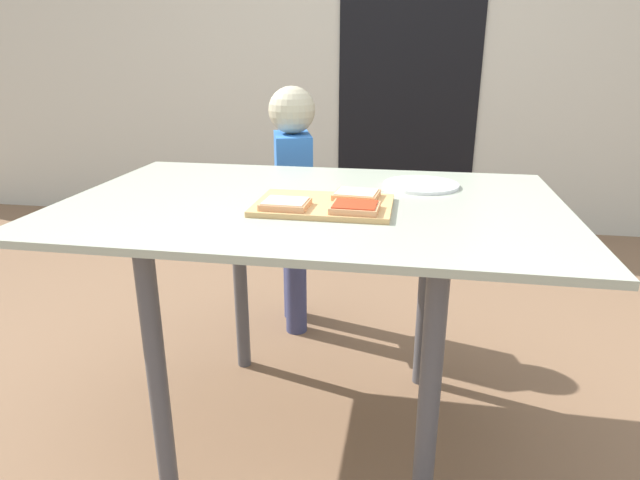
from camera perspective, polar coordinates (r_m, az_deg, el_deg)
ground_plane at (r=1.84m, az=-0.71°, el=-19.44°), size 16.00×16.00×0.00m
house_wall_back at (r=3.78m, az=6.21°, el=19.94°), size 8.00×0.20×2.41m
house_door at (r=3.67m, az=9.36°, el=16.66°), size 0.90×0.02×2.00m
dining_table at (r=1.52m, az=-0.82°, el=0.46°), size 1.36×0.89×0.76m
cutting_board at (r=1.41m, az=0.39°, el=3.70°), size 0.35×0.24×0.01m
pizza_slice_near_right at (r=1.34m, az=3.73°, el=3.47°), size 0.12×0.10×0.02m
pizza_slice_far_right at (r=1.46m, az=3.88°, el=4.81°), size 0.13×0.11×0.02m
pizza_slice_near_left at (r=1.37m, az=-3.67°, el=3.85°), size 0.12×0.10×0.02m
plate_white_right at (r=1.67m, az=10.64°, el=5.76°), size 0.23×0.23×0.01m
child_left at (r=2.24m, az=-2.85°, el=5.14°), size 0.20×0.27×1.03m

